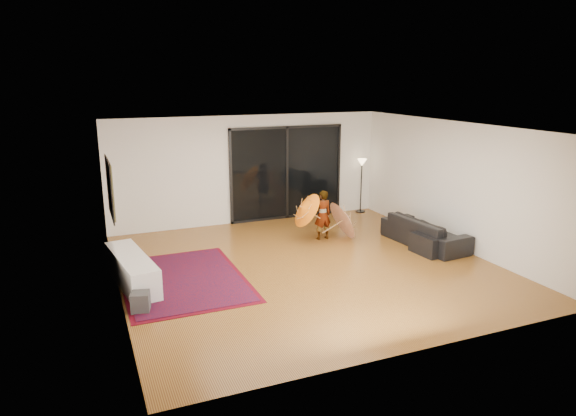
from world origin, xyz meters
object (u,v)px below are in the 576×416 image
sofa (425,232)px  ottoman (433,243)px  media_console (132,270)px  child (323,215)px

sofa → ottoman: size_ratio=2.87×
media_console → child: bearing=6.3°
sofa → ottoman: sofa is taller
ottoman → child: size_ratio=0.64×
ottoman → sofa: bearing=72.9°
sofa → media_console: bearing=83.8°
media_console → sofa: (6.20, -0.13, 0.03)m
sofa → child: child is taller
media_console → child: child is taller
media_console → sofa: 6.20m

